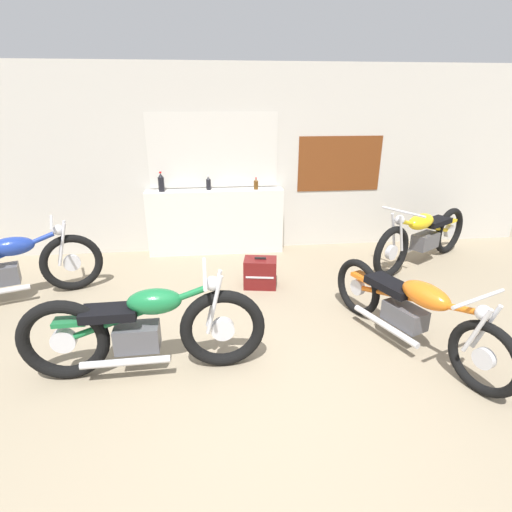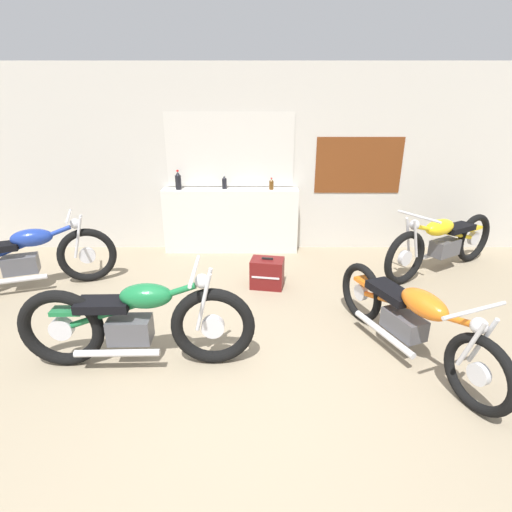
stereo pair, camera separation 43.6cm
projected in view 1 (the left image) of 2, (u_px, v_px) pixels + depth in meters
The scene contains 11 objects.
ground_plane at pixel (251, 411), 3.16m from camera, with size 24.00×24.00×0.00m, color gray.
wall_back at pixel (227, 162), 6.11m from camera, with size 10.00×0.07×2.80m.
sill_counter at pixel (216, 222), 6.25m from camera, with size 2.10×0.28×1.01m.
bottle_leftmost at pixel (161, 183), 5.92m from camera, with size 0.09×0.09×0.30m.
bottle_left_center at pixel (208, 183), 6.05m from camera, with size 0.07×0.07×0.22m.
bottle_center at pixel (256, 184), 6.08m from camera, with size 0.07×0.07×0.18m.
motorcycle_orange at pixel (412, 310), 3.85m from camera, with size 0.98×2.03×0.82m.
motorcycle_blue at pixel (5, 268), 4.73m from camera, with size 2.08×0.91×0.93m.
motorcycle_green at pixel (144, 329), 3.47m from camera, with size 2.12×0.64×0.95m.
motorcycle_yellow at pixel (423, 236), 5.81m from camera, with size 1.97×1.26×0.92m.
hard_case_darkred at pixel (260, 273), 5.19m from camera, with size 0.46×0.36×0.41m.
Camera 1 is at (-0.24, -2.47, 2.31)m, focal length 28.00 mm.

